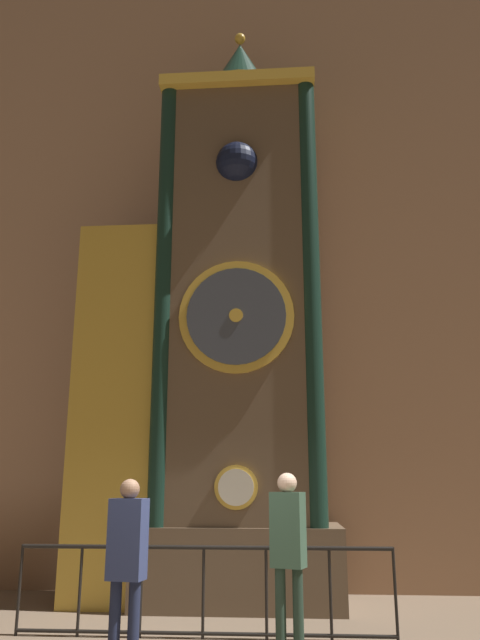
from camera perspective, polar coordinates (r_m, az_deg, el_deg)
cathedral_back_wall at (r=12.71m, az=-0.27°, el=14.18°), size 24.00×0.32×15.78m
clock_tower at (r=10.12m, az=-2.31°, el=-1.59°), size 4.07×1.80×9.82m
railing_fence at (r=7.94m, az=-3.37°, el=-23.10°), size 4.46×0.05×1.02m
visitor_near at (r=6.44m, az=-10.30°, el=-20.46°), size 0.37×0.27×1.77m
visitor_far at (r=6.99m, az=4.43°, el=-19.75°), size 0.39×0.32×1.84m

